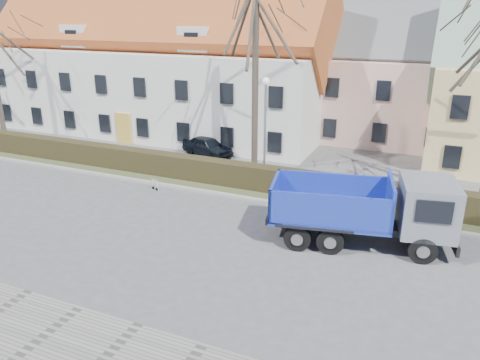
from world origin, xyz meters
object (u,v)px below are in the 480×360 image
at_px(dump_truck, 354,209).
at_px(streetlight, 265,132).
at_px(cart_frame, 152,183).
at_px(parked_car_a, 207,146).

bearing_deg(dump_truck, streetlight, 127.82).
distance_m(dump_truck, streetlight, 7.73).
distance_m(streetlight, cart_frame, 6.58).
distance_m(cart_frame, parked_car_a, 6.66).
height_order(streetlight, cart_frame, streetlight).
bearing_deg(streetlight, cart_frame, -149.69).
relative_size(dump_truck, parked_car_a, 2.02).
bearing_deg(streetlight, dump_truck, -41.11).
bearing_deg(cart_frame, streetlight, 30.31).
height_order(streetlight, parked_car_a, streetlight).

